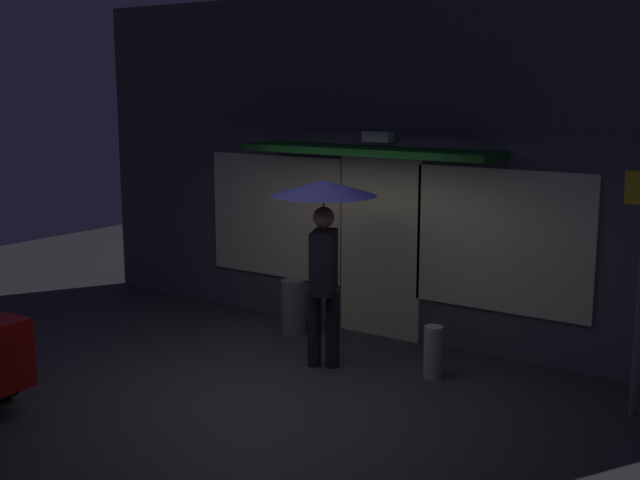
# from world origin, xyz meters

# --- Properties ---
(ground_plane) EXTENTS (18.00, 18.00, 0.00)m
(ground_plane) POSITION_xyz_m (0.00, 0.00, 0.00)
(ground_plane) COLOR #38353A
(building_facade) EXTENTS (9.17, 1.00, 4.15)m
(building_facade) POSITION_xyz_m (-0.00, 2.34, 2.06)
(building_facade) COLOR #4C4C56
(building_facade) RESTS_ON ground
(person_with_umbrella) EXTENTS (1.13, 1.13, 2.06)m
(person_with_umbrella) POSITION_xyz_m (0.09, 0.83, 1.61)
(person_with_umbrella) COLOR black
(person_with_umbrella) RESTS_ON ground
(sidewalk_bollard) EXTENTS (0.30, 0.30, 0.68)m
(sidewalk_bollard) POSITION_xyz_m (-0.91, 1.63, 0.34)
(sidewalk_bollard) COLOR slate
(sidewalk_bollard) RESTS_ON ground
(sidewalk_bollard_2) EXTENTS (0.20, 0.20, 0.56)m
(sidewalk_bollard_2) POSITION_xyz_m (1.25, 1.19, 0.28)
(sidewalk_bollard_2) COLOR #B2A899
(sidewalk_bollard_2) RESTS_ON ground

